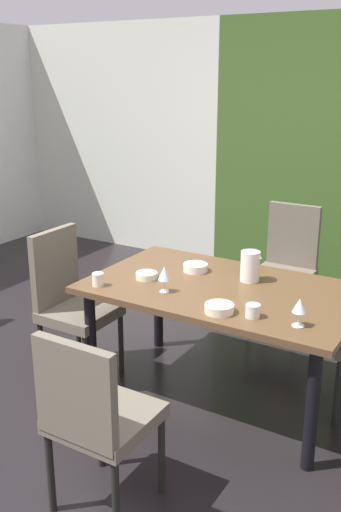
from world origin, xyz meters
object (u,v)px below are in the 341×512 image
Objects in this scene: wine_glass_near_shelf at (300,306)px; serving_bowl_front at (195,267)px; chair_head_far at (287,262)px; cup_near_window at (98,280)px; serving_bowl_corner at (219,308)px; cup_center at (253,311)px; chair_left_near at (70,298)px; dining_table at (222,300)px; serving_bowl_rear at (147,276)px; wine_glass_east at (164,274)px; chair_head_near at (95,413)px; pitcher_west at (250,266)px.

serving_bowl_front is at bearing 151.39° from wine_glass_near_shelf.
cup_near_window is (-0.64, -1.60, 0.24)m from chair_head_far.
cup_center reaches higher than serving_bowl_corner.
chair_left_near is 12.80× the size of cup_center.
dining_table is 0.69m from wine_glass_near_shelf.
cup_near_window is at bearing -125.67° from serving_bowl_rear.
wine_glass_east is at bearing 80.78° from chair_head_far.
dining_table is 1.22m from chair_head_near.
wine_glass_east reaches higher than dining_table.
chair_head_near is 6.81× the size of serving_bowl_rear.
chair_head_near reaches higher than serving_bowl_corner.
cup_near_window is at bearing 126.51° from chair_head_near.
wine_glass_near_shelf is at bearing 4.97° from cup_center.
chair_head_far reaches higher than wine_glass_near_shelf.
cup_center is at bearing 11.26° from serving_bowl_corner.
serving_bowl_corner reaches higher than dining_table.
wine_glass_east is at bearing 176.61° from wine_glass_near_shelf.
chair_left_near reaches higher than wine_glass_east.
cup_near_window is (-0.62, 0.83, 0.26)m from chair_head_near.
chair_left_near reaches higher than cup_near_window.
wine_glass_near_shelf reaches higher than serving_bowl_corner.
pitcher_west is (-0.05, 0.54, 0.07)m from serving_bowl_corner.
wine_glass_near_shelf reaches higher than serving_bowl_front.
serving_bowl_front is at bearing 76.33° from chair_head_far.
serving_bowl_front is 0.67m from cup_near_window.
pitcher_west reaches higher than wine_glass_east.
chair_head_near is 11.78× the size of cup_center.
cup_center is (0.36, -1.55, 0.24)m from chair_head_far.
wine_glass_near_shelf is 1.94× the size of cup_center.
cup_near_window is 1.00m from cup_center.
chair_head_far is 5.18× the size of pitcher_west.
pitcher_west reaches higher than chair_head_near.
cup_center is 0.41× the size of pitcher_west.
serving_bowl_rear is 0.32m from cup_near_window.
chair_head_near is at bearing -124.65° from wine_glass_near_shelf.
chair_head_far is at bearing 103.00° from cup_center.
chair_head_far is 6.56× the size of wine_glass_near_shelf.
serving_bowl_rear is at bearing -152.62° from pitcher_west.
chair_left_near is at bearing 135.21° from chair_head_near.
serving_bowl_front is (-0.23, 1.38, 0.25)m from chair_head_near.
chair_left_near reaches higher than serving_bowl_front.
chair_head_far reaches higher than cup_near_window.
pitcher_west reaches higher than dining_table.
dining_table is 1.23m from chair_head_far.
wine_glass_east is at bearing -32.15° from serving_bowl_rear.
dining_table is at bearing 14.51° from serving_bowl_rear.
dining_table is 10.62× the size of wine_glass_near_shelf.
chair_head_near is 1.20m from serving_bowl_rear.
dining_table is at bearing 90.90° from chair_head_far.
serving_bowl_front is 1.97× the size of cup_near_window.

